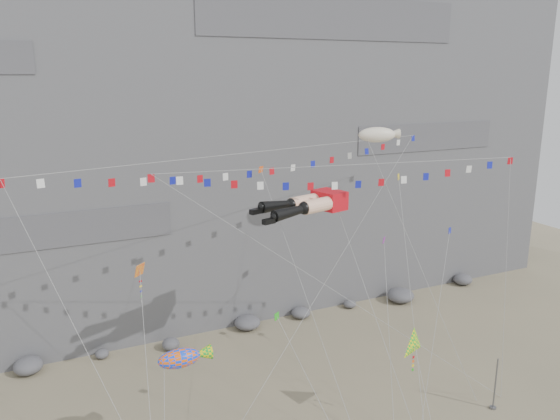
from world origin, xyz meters
The scene contains 15 objects.
cliff centered at (0.00, 32.00, 25.00)m, with size 80.00×28.00×50.00m, color slate.
talus_boulders centered at (0.00, 17.00, 0.60)m, with size 60.00×3.00×1.20m, color #5A5A5F, non-canonical shape.
anchor_pole_right centered at (12.02, -3.44, 2.10)m, with size 0.12×0.12×4.19m, color slate.
legs_kite centered at (0.11, 4.51, 15.50)m, with size 8.09×15.40×20.82m.
flag_banner_upper centered at (-1.77, 9.03, 18.91)m, with size 36.09×17.98×25.76m.
flag_banner_lower centered at (2.64, 3.38, 18.37)m, with size 27.26×8.37×22.27m.
harlequin_kite centered at (-12.56, 3.04, 12.79)m, with size 2.10×8.10×14.70m.
fish_windsock centered at (-10.98, 0.38, 7.70)m, with size 4.05×4.02×8.71m.
delta_kite centered at (4.92, -2.45, 6.44)m, with size 3.06×6.43×8.87m.
blimp_windsock centered at (9.18, 9.21, 19.66)m, with size 4.67×12.72×22.87m.
small_kite_a centered at (-2.00, 8.08, 17.25)m, with size 1.98×14.84×22.63m.
small_kite_b centered at (7.25, 4.84, 11.48)m, with size 6.56×11.23×16.77m.
small_kite_c centered at (-4.04, 0.85, 8.79)m, with size 3.03×8.20×11.91m.
small_kite_d centered at (9.59, 6.38, 16.11)m, with size 6.51×13.03×21.34m.
small_kite_e centered at (11.42, 2.02, 12.42)m, with size 8.58×7.77×16.60m.
Camera 1 is at (-18.14, -29.85, 24.76)m, focal length 35.00 mm.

